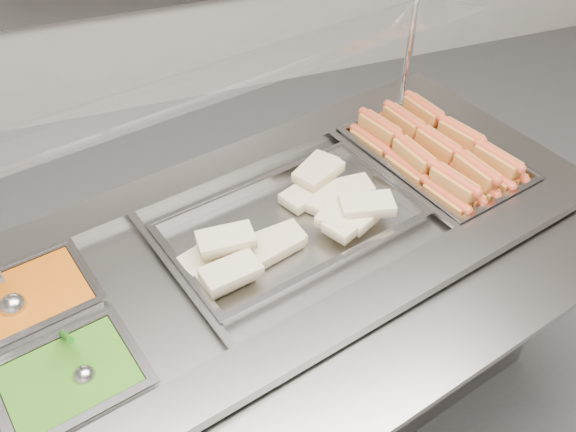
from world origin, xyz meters
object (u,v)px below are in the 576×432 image
object	(u,v)px
steam_counter	(275,329)
sneeze_guard	(225,81)
ladle	(12,304)
pan_wraps	(291,227)
serving_spoon	(81,369)
pan_hotdogs	(433,164)

from	to	relation	value
steam_counter	sneeze_guard	distance (m)	0.80
steam_counter	sneeze_guard	bearing A→B (deg)	104.47
ladle	pan_wraps	bearing A→B (deg)	4.53
ladle	steam_counter	bearing A→B (deg)	3.68
pan_wraps	serving_spoon	world-z (taller)	serving_spoon
steam_counter	sneeze_guard	size ratio (longest dim) A/B	1.21
ladle	serving_spoon	bearing A→B (deg)	-61.52
pan_wraps	steam_counter	bearing A→B (deg)	-165.53
steam_counter	pan_wraps	size ratio (longest dim) A/B	2.67
sneeze_guard	serving_spoon	size ratio (longest dim) A/B	9.75
sneeze_guard	serving_spoon	distance (m)	0.76
steam_counter	ladle	xyz separation A→B (m)	(-0.66, -0.04, 0.44)
serving_spoon	ladle	bearing A→B (deg)	118.48
sneeze_guard	serving_spoon	world-z (taller)	sneeze_guard
steam_counter	sneeze_guard	xyz separation A→B (m)	(-0.05, 0.20, 0.77)
pan_wraps	pan_hotdogs	bearing A→B (deg)	14.47
sneeze_guard	ladle	bearing A→B (deg)	-158.21
ladle	serving_spoon	xyz separation A→B (m)	(0.13, -0.24, 0.00)
pan_hotdogs	serving_spoon	distance (m)	1.19
steam_counter	pan_hotdogs	distance (m)	0.71
pan_hotdogs	ladle	xyz separation A→B (m)	(-1.24, -0.19, 0.05)
pan_hotdogs	serving_spoon	size ratio (longest dim) A/B	3.60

